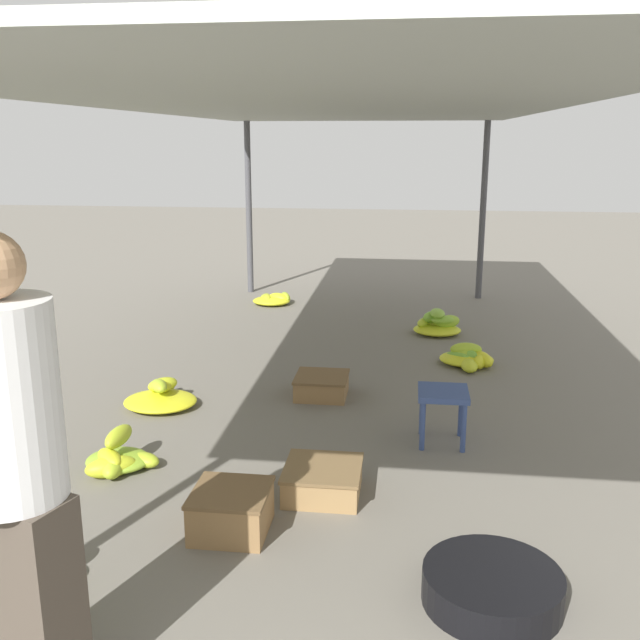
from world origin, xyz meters
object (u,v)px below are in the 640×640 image
Objects in this scene: banana_pile_left_0 at (273,300)px; banana_pile_left_2 at (161,397)px; banana_pile_right_1 at (469,358)px; vendor_foreground at (13,472)px; stool at (443,400)px; banana_pile_right_0 at (437,324)px; crate_near at (231,511)px; banana_pile_left_3 at (118,459)px; crate_mid at (322,386)px; basin_black at (492,587)px; banana_pile_left_1 at (22,573)px; crate_far at (323,480)px.

banana_pile_left_0 is 3.61m from banana_pile_left_2.
banana_pile_right_1 is at bearing 28.66° from banana_pile_left_2.
vendor_foreground is 4.59× the size of stool.
crate_near is (-1.22, -4.17, 0.02)m from banana_pile_right_0.
banana_pile_left_0 is 3.20m from banana_pile_right_1.
banana_pile_left_3 is 3.44m from banana_pile_right_1.
banana_pile_left_3 is 1.16× the size of crate_mid.
banana_pile_right_1 reaches higher than basin_black.
banana_pile_left_3 reaches higher than crate_near.
crate_mid is at bearing 53.42° from banana_pile_left_3.
vendor_foreground reaches higher than stool.
crate_near is (-1.32, 0.45, 0.04)m from basin_black.
banana_pile_left_3 is 1.21× the size of crate_near.
banana_pile_right_0 is at bearing 72.73° from vendor_foreground.
crate_far is (1.26, 1.12, -0.02)m from banana_pile_left_1.
basin_black is (0.16, -1.75, -0.23)m from stool.
banana_pile_left_1 reaches higher than crate_mid.
banana_pile_right_1 is (2.30, 3.76, -0.04)m from banana_pile_left_1.
banana_pile_right_1 is (0.16, 3.55, -0.01)m from basin_black.
banana_pile_left_0 is 1.03× the size of banana_pile_left_3.
basin_black is 4.62m from banana_pile_right_0.
basin_black is (1.77, 0.76, -0.84)m from vendor_foreground.
banana_pile_left_2 is at bearing -163.08° from crate_mid.
banana_pile_left_3 reaches higher than crate_far.
banana_pile_left_3 is 1.87m from crate_mid.
crate_far is (-0.72, -0.84, -0.22)m from stool.
banana_pile_left_3 is at bearing 145.39° from crate_near.
banana_pile_left_2 is 1.27× the size of banana_pile_left_3.
basin_black is 1.55× the size of crate_near.
banana_pile_left_2 is at bearing 120.01° from crate_near.
banana_pile_right_1 is at bearing 65.86° from vendor_foreground.
vendor_foreground is 3.12m from banana_pile_left_2.
crate_near is at bearing -131.60° from stool.
stool is at bearing 18.56° from banana_pile_left_3.
banana_pile_left_3 is 0.87× the size of banana_pile_right_1.
banana_pile_left_1 is at bearing -141.54° from crate_near.
banana_pile_right_0 reaches higher than crate_far.
banana_pile_left_0 is 5.03m from crate_far.
stool is 2.18m from banana_pile_left_3.
crate_near is (1.01, -1.75, 0.05)m from banana_pile_left_2.
banana_pile_left_1 is at bearing -112.92° from banana_pile_right_0.
stool is at bearing 44.67° from banana_pile_left_1.
banana_pile_right_1 is at bearing -44.52° from banana_pile_left_0.
basin_black is at bearing -18.68° from crate_near.
banana_pile_left_0 is 2.34m from banana_pile_right_0.
banana_pile_left_0 is at bearing 110.10° from basin_black.
basin_black reaches higher than banana_pile_left_0.
crate_far is (0.44, 0.47, -0.03)m from crate_near.
stool is 1.03× the size of banana_pile_left_1.
banana_pile_right_0 reaches higher than banana_pile_left_0.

